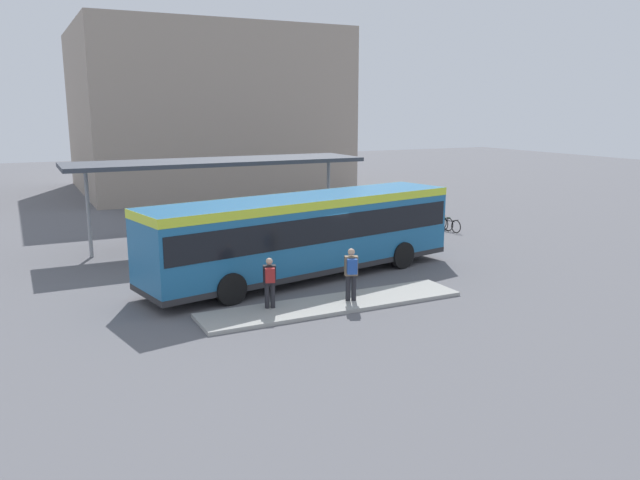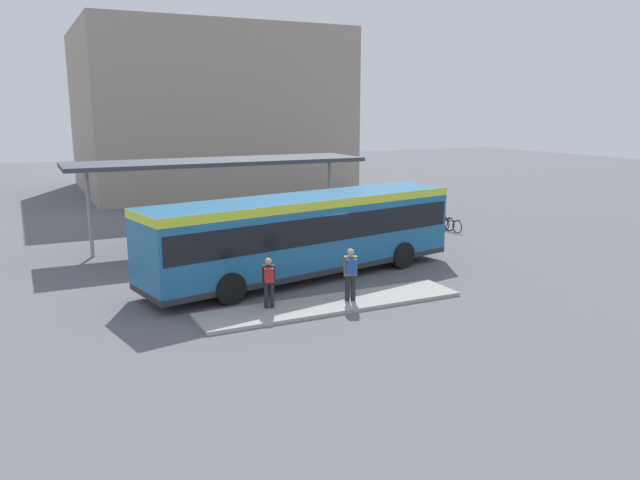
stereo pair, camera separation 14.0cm
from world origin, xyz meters
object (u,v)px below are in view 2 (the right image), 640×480
Objects in this scene: bicycle_orange at (439,220)px; pedestrian_companion at (351,271)px; pedestrian_waiting at (269,280)px; bicycle_green at (443,223)px; city_bus at (305,230)px; bicycle_black at (451,225)px.

pedestrian_companion is at bearing -43.99° from bicycle_orange.
pedestrian_waiting is 15.53m from bicycle_green.
bicycle_black is at bearing 13.44° from city_bus.
bicycle_orange is at bearing 18.60° from city_bus.
city_bus is at bearing -23.06° from pedestrian_waiting.
city_bus reaches higher than bicycle_green.
pedestrian_companion is 14.36m from bicycle_orange.
bicycle_orange is at bearing -38.10° from pedestrian_waiting.
pedestrian_companion is at bearing -82.70° from pedestrian_waiting.
pedestrian_waiting is 0.93× the size of pedestrian_companion.
bicycle_orange is at bearing 164.46° from bicycle_black.
pedestrian_companion is 1.02× the size of bicycle_green.
pedestrian_companion is at bearing -102.43° from city_bus.
bicycle_green is (10.35, 9.00, -0.73)m from pedestrian_companion.
city_bus is 8.05× the size of bicycle_black.
pedestrian_companion is at bearing -56.76° from bicycle_black.
pedestrian_waiting reaches higher than bicycle_orange.
pedestrian_companion is (-0.08, -3.62, -0.67)m from city_bus.
pedestrian_companion reaches higher than bicycle_green.
pedestrian_companion reaches higher than pedestrian_waiting.
city_bus is 11.68m from bicycle_green.
bicycle_orange is (13.20, 9.21, -0.68)m from pedestrian_waiting.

